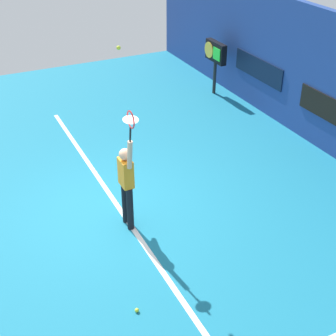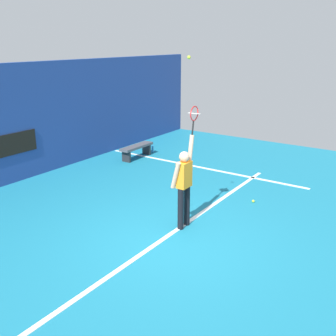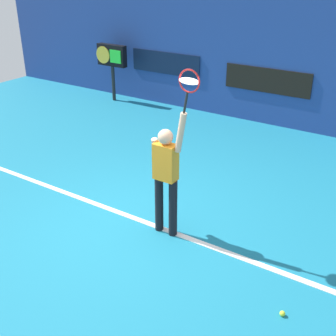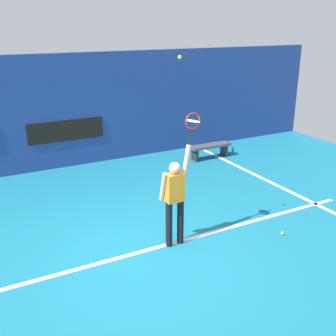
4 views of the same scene
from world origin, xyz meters
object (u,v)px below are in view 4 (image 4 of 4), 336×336
at_px(spare_ball, 283,233).
at_px(tennis_ball, 180,57).
at_px(water_bottle, 233,151).
at_px(tennis_racket, 192,123).
at_px(court_bench, 210,148).
at_px(tennis_player, 175,197).

bearing_deg(spare_ball, tennis_ball, 161.80).
height_order(water_bottle, spare_ball, water_bottle).
xyz_separation_m(tennis_racket, water_bottle, (4.11, 4.14, -2.27)).
height_order(court_bench, water_bottle, court_bench).
height_order(tennis_racket, court_bench, tennis_racket).
relative_size(court_bench, spare_ball, 20.59).
xyz_separation_m(court_bench, water_bottle, (0.91, 0.00, -0.22)).
relative_size(water_bottle, spare_ball, 3.53).
bearing_deg(spare_ball, court_bench, 73.60).
distance_m(tennis_ball, spare_ball, 4.13).
bearing_deg(water_bottle, tennis_ball, -136.56).
bearing_deg(water_bottle, tennis_player, -137.20).
distance_m(tennis_racket, spare_ball, 3.03).
height_order(court_bench, spare_ball, court_bench).
xyz_separation_m(tennis_player, water_bottle, (4.47, 4.14, -0.89)).
distance_m(tennis_ball, court_bench, 6.32).
bearing_deg(spare_ball, water_bottle, 64.26).
bearing_deg(tennis_ball, water_bottle, 43.44).
relative_size(tennis_ball, spare_ball, 1.00).
bearing_deg(tennis_racket, spare_ball, -21.98).
height_order(tennis_player, tennis_ball, tennis_ball).
relative_size(tennis_racket, water_bottle, 2.59).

